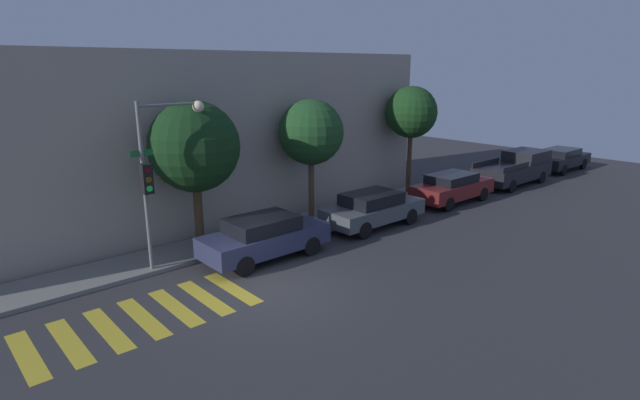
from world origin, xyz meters
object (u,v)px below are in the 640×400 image
sedan_middle (373,208)px  sedan_far_end (452,187)px  traffic_light_pole (159,162)px  pickup_truck (515,168)px  sedan_near_corner (264,237)px  sedan_tail_of_row (561,159)px  tree_near_corner (194,147)px  tree_midblock (311,133)px  tree_far_end (411,113)px

sedan_middle → sedan_far_end: 5.49m
traffic_light_pole → pickup_truck: size_ratio=1.01×
sedan_near_corner → sedan_tail_of_row: 22.34m
pickup_truck → tree_near_corner: bearing=172.4°
sedan_middle → sedan_tail_of_row: (17.06, 0.00, -0.02)m
sedan_middle → tree_midblock: size_ratio=0.88×
traffic_light_pole → sedan_middle: (8.16, -1.27, -2.72)m
pickup_truck → tree_midblock: size_ratio=1.05×
sedan_near_corner → sedan_far_end: 10.78m
pickup_truck → tree_far_end: 7.40m
sedan_far_end → tree_far_end: 4.10m
sedan_tail_of_row → tree_near_corner: (-23.46, 2.37, 2.88)m
tree_near_corner → tree_midblock: size_ratio=1.04×
pickup_truck → sedan_tail_of_row: size_ratio=1.14×
traffic_light_pole → pickup_truck: bearing=-3.7°
tree_near_corner → sedan_middle: bearing=-20.3°
pickup_truck → tree_near_corner: 18.17m
sedan_tail_of_row → tree_far_end: (-11.89, 2.37, 3.35)m
sedan_tail_of_row → sedan_near_corner: bearing=180.0°
sedan_tail_of_row → tree_near_corner: 23.76m
tree_far_end → tree_near_corner: bearing=180.0°
sedan_far_end → tree_midblock: 7.68m
traffic_light_pole → sedan_middle: size_ratio=1.21×
sedan_middle → sedan_tail_of_row: size_ratio=0.95×
pickup_truck → tree_far_end: size_ratio=0.98×
tree_midblock → tree_far_end: bearing=0.0°
sedan_middle → sedan_far_end: size_ratio=0.98×
tree_midblock → tree_far_end: (6.38, 0.00, 0.42)m
sedan_near_corner → tree_near_corner: (-1.12, 2.37, 2.84)m
sedan_middle → tree_midblock: 3.94m
traffic_light_pole → tree_midblock: 7.04m
sedan_near_corner → tree_midblock: tree_midblock is taller
sedan_middle → sedan_tail_of_row: 17.06m
pickup_truck → sedan_tail_of_row: 5.66m
traffic_light_pole → sedan_tail_of_row: (25.22, -1.27, -2.74)m
traffic_light_pole → sedan_tail_of_row: 25.40m
sedan_near_corner → sedan_middle: sedan_near_corner is taller
sedan_middle → pickup_truck: size_ratio=0.84×
sedan_far_end → tree_midblock: size_ratio=0.90×
sedan_middle → traffic_light_pole: bearing=171.2°
traffic_light_pole → pickup_truck: 19.78m
sedan_tail_of_row → tree_far_end: size_ratio=0.86×
traffic_light_pole → tree_near_corner: (1.76, 1.10, 0.15)m
sedan_near_corner → tree_far_end: tree_far_end is taller
traffic_light_pole → tree_midblock: traffic_light_pole is taller
traffic_light_pole → sedan_far_end: bearing=-5.3°
sedan_far_end → tree_near_corner: (-11.89, 2.37, 2.86)m
sedan_far_end → sedan_tail_of_row: (11.57, 0.00, -0.02)m
pickup_truck → tree_far_end: tree_far_end is taller
sedan_near_corner → tree_far_end: 11.22m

